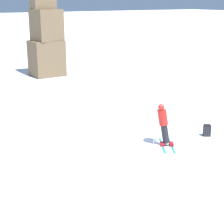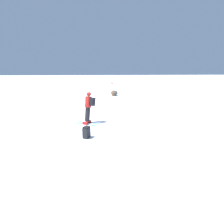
{
  "view_description": "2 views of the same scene",
  "coord_description": "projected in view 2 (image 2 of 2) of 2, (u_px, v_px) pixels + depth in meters",
  "views": [
    {
      "loc": [
        -8.62,
        -10.2,
        5.47
      ],
      "look_at": [
        -0.85,
        1.71,
        1.18
      ],
      "focal_mm": 60.0,
      "sensor_mm": 36.0,
      "label": 1
    },
    {
      "loc": [
        9.74,
        -0.21,
        2.72
      ],
      "look_at": [
        0.72,
        1.35,
        0.62
      ],
      "focal_mm": 28.0,
      "sensor_mm": 36.0,
      "label": 2
    }
  ],
  "objects": [
    {
      "name": "skier",
      "position": [
        89.0,
        106.0,
        9.35
      ],
      "size": [
        1.46,
        1.61,
        1.72
      ],
      "rotation": [
        0.0,
        0.0,
        -0.57
      ],
      "color": "#1E7AC6",
      "rests_on": "ground"
    },
    {
      "name": "trail_marker",
      "position": [
        112.0,
        90.0,
        17.72
      ],
      "size": [
        0.13,
        0.13,
        1.79
      ],
      "color": "orange",
      "rests_on": "ground"
    },
    {
      "name": "exposed_boulder_0",
      "position": [
        114.0,
        93.0,
        20.6
      ],
      "size": [
        0.94,
        0.8,
        0.61
      ],
      "primitive_type": "ellipsoid",
      "color": "#4C4742",
      "rests_on": "ground"
    },
    {
      "name": "ground_plane",
      "position": [
        87.0,
        121.0,
        10.0
      ],
      "size": [
        300.0,
        300.0,
        0.0
      ],
      "primitive_type": "plane",
      "color": "white"
    },
    {
      "name": "spare_backpack",
      "position": [
        86.0,
        132.0,
        7.33
      ],
      "size": [
        0.37,
        0.35,
        0.5
      ],
      "rotation": [
        0.0,
        0.0,
        2.54
      ],
      "color": "black",
      "rests_on": "ground"
    }
  ]
}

